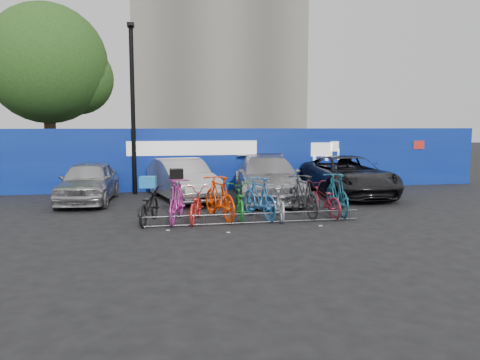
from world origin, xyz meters
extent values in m
plane|color=black|center=(0.00, 0.00, 0.00)|extent=(100.00, 100.00, 0.00)
cube|color=#0A1F91|center=(0.00, 6.00, 1.20)|extent=(22.00, 0.15, 2.40)
cube|color=white|center=(-1.00, 5.90, 1.65)|extent=(5.00, 0.02, 0.55)
cube|color=white|center=(4.20, 5.90, 1.55)|extent=(1.20, 0.02, 0.90)
cube|color=red|center=(8.50, 5.90, 1.70)|extent=(0.50, 0.02, 0.35)
cylinder|color=#382314|center=(-7.00, 10.00, 2.00)|extent=(0.50, 0.50, 4.00)
sphere|color=#1D4716|center=(-7.00, 10.00, 5.20)|extent=(5.20, 5.20, 5.20)
sphere|color=#1D4716|center=(-5.80, 10.30, 4.60)|extent=(3.20, 3.20, 3.20)
cylinder|color=black|center=(-3.20, 5.40, 3.00)|extent=(0.16, 0.16, 6.00)
cube|color=black|center=(-3.20, 5.40, 6.05)|extent=(0.25, 0.50, 0.12)
cylinder|color=#595B60|center=(0.00, -0.60, 0.28)|extent=(5.60, 0.03, 0.03)
cylinder|color=#595B60|center=(0.00, -0.60, 0.05)|extent=(5.60, 0.03, 0.03)
cylinder|color=#595B60|center=(-2.60, -0.60, 0.14)|extent=(0.03, 0.03, 0.28)
cylinder|color=#595B60|center=(-1.30, -0.60, 0.14)|extent=(0.03, 0.03, 0.28)
cylinder|color=#595B60|center=(0.00, -0.60, 0.14)|extent=(0.03, 0.03, 0.28)
cylinder|color=#595B60|center=(1.30, -0.60, 0.14)|extent=(0.03, 0.03, 0.28)
cylinder|color=#595B60|center=(2.60, -0.60, 0.14)|extent=(0.03, 0.03, 0.28)
imported|color=#A9AAAD|center=(-4.62, 3.76, 0.68)|extent=(1.88, 4.11, 1.37)
imported|color=#B5B4B9|center=(-1.57, 3.78, 0.69)|extent=(2.49, 4.45, 1.39)
imported|color=#A9A8AD|center=(1.32, 3.38, 0.74)|extent=(2.63, 5.29, 1.48)
imported|color=black|center=(4.37, 3.69, 0.71)|extent=(2.49, 5.16, 1.42)
imported|color=black|center=(-2.66, 0.04, 0.46)|extent=(1.01, 1.86, 0.93)
imported|color=#BF2E94|center=(-1.93, 0.03, 0.57)|extent=(0.95, 1.98, 1.15)
imported|color=red|center=(-1.45, -0.01, 0.45)|extent=(0.96, 1.79, 0.89)
imported|color=#F93E03|center=(-0.79, 0.14, 0.60)|extent=(1.04, 2.07, 1.20)
imported|color=#167325|center=(-0.24, 0.17, 0.46)|extent=(0.80, 1.83, 0.93)
imported|color=#2367B1|center=(0.28, 0.07, 0.58)|extent=(0.99, 1.99, 1.15)
imported|color=#9DA0A5|center=(0.82, -0.04, 0.45)|extent=(0.85, 1.78, 0.90)
imported|color=#28292B|center=(1.55, 0.16, 0.59)|extent=(0.75, 2.01, 1.18)
imported|color=maroon|center=(2.13, 0.11, 0.48)|extent=(0.88, 1.88, 0.95)
imported|color=#165268|center=(2.53, 0.16, 0.60)|extent=(0.73, 2.03, 1.20)
cube|color=#1F7DD1|center=(-2.66, 0.04, 1.07)|extent=(0.44, 0.36, 0.29)
cube|color=black|center=(-1.93, 0.03, 1.27)|extent=(0.35, 0.31, 0.26)
camera|label=1|loc=(-2.51, -12.09, 2.52)|focal=35.00mm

